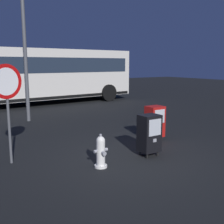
# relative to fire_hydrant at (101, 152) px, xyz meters

# --- Properties ---
(ground_plane) EXTENTS (60.00, 60.00, 0.00)m
(ground_plane) POSITION_rel_fire_hydrant_xyz_m (0.89, 0.22, -0.35)
(ground_plane) COLOR black
(fire_hydrant) EXTENTS (0.33, 0.31, 0.75)m
(fire_hydrant) POSITION_rel_fire_hydrant_xyz_m (0.00, 0.00, 0.00)
(fire_hydrant) COLOR silver
(fire_hydrant) RESTS_ON ground_plane
(newspaper_box_primary) EXTENTS (0.48, 0.42, 1.02)m
(newspaper_box_primary) POSITION_rel_fire_hydrant_xyz_m (1.38, 0.03, 0.22)
(newspaper_box_primary) COLOR black
(newspaper_box_primary) RESTS_ON ground_plane
(newspaper_box_secondary) EXTENTS (0.48, 0.42, 1.02)m
(newspaper_box_secondary) POSITION_rel_fire_hydrant_xyz_m (2.40, 1.00, 0.22)
(newspaper_box_secondary) COLOR black
(newspaper_box_secondary) RESTS_ON ground_plane
(stop_sign) EXTENTS (0.71, 0.31, 2.23)m
(stop_sign) POSITION_rel_fire_hydrant_xyz_m (-1.59, 1.30, 1.25)
(stop_sign) COLOR #4C4F54
(stop_sign) RESTS_ON ground_plane
(bus_near) EXTENTS (10.64, 3.31, 3.00)m
(bus_near) POSITION_rel_fire_hydrant_xyz_m (2.04, 10.09, 1.36)
(bus_near) COLOR beige
(bus_near) RESTS_ON ground_plane
(bus_far) EXTENTS (10.57, 3.01, 3.00)m
(bus_far) POSITION_rel_fire_hydrant_xyz_m (3.89, 14.53, 1.36)
(bus_far) COLOR #19519E
(bus_far) RESTS_ON ground_plane
(street_light_near_left) EXTENTS (0.32, 0.32, 7.42)m
(street_light_near_left) POSITION_rel_fire_hydrant_xyz_m (0.05, 5.78, 3.92)
(street_light_near_left) COLOR #4C4F54
(street_light_near_left) RESTS_ON ground_plane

